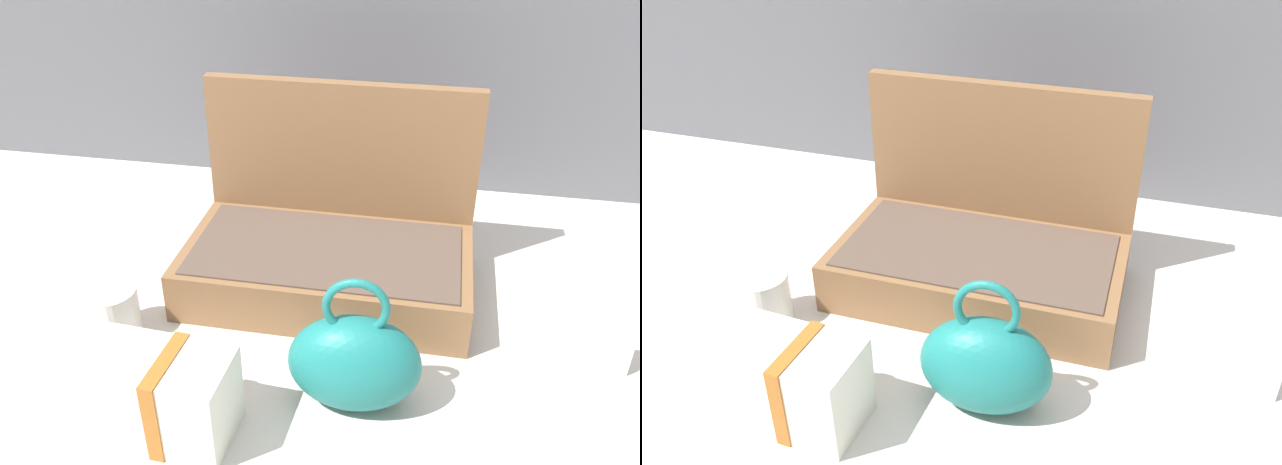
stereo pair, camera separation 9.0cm
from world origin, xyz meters
The scene contains 6 objects.
ground_plane centered at (0.00, 0.00, 0.00)m, with size 6.00×6.00×0.00m, color beige.
open_suitcase centered at (-0.03, 0.15, 0.07)m, with size 0.47×0.28×0.32m.
teal_pouch_handbag centered at (0.05, -0.13, 0.07)m, with size 0.18×0.11×0.20m.
cream_toiletry_bag centered at (-0.21, -0.22, 0.06)m, with size 0.25×0.12×0.12m.
coffee_mug centered at (-0.33, -0.05, 0.04)m, with size 0.12×0.08×0.08m.
info_card_left centered at (0.38, 0.00, 0.06)m, with size 0.09×0.01×0.12m, color silver.
Camera 2 is at (0.22, -0.76, 0.66)m, focal length 37.14 mm.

